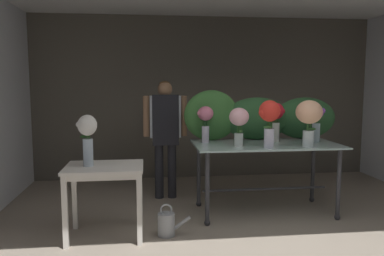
{
  "coord_description": "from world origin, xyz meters",
  "views": [
    {
      "loc": [
        -1.01,
        -2.82,
        1.6
      ],
      "look_at": [
        -0.5,
        1.44,
        1.1
      ],
      "focal_mm": 36.44,
      "sensor_mm": 36.0,
      "label": 1
    }
  ],
  "objects_px": {
    "side_table_white": "(105,175)",
    "vase_violet_freesia": "(316,121)",
    "vase_white_roses_tall": "(87,135)",
    "display_table_glass": "(265,155)",
    "vase_crimson_carnations": "(276,117)",
    "vase_peach_roses": "(309,116)",
    "florist": "(165,126)",
    "vase_rosy_hydrangea": "(205,119)",
    "vase_scarlet_dahlias": "(269,117)",
    "watering_can": "(167,224)",
    "vase_blush_anemones": "(239,121)"
  },
  "relations": [
    {
      "from": "vase_rosy_hydrangea",
      "to": "vase_white_roses_tall",
      "type": "relative_size",
      "value": 0.85
    },
    {
      "from": "florist",
      "to": "vase_crimson_carnations",
      "type": "relative_size",
      "value": 3.33
    },
    {
      "from": "side_table_white",
      "to": "vase_rosy_hydrangea",
      "type": "bearing_deg",
      "value": 30.68
    },
    {
      "from": "florist",
      "to": "vase_peach_roses",
      "type": "xyz_separation_m",
      "value": [
        1.59,
        -1.05,
        0.22
      ]
    },
    {
      "from": "display_table_glass",
      "to": "side_table_white",
      "type": "distance_m",
      "value": 1.95
    },
    {
      "from": "side_table_white",
      "to": "vase_violet_freesia",
      "type": "bearing_deg",
      "value": 13.01
    },
    {
      "from": "vase_scarlet_dahlias",
      "to": "watering_can",
      "type": "xyz_separation_m",
      "value": [
        -1.18,
        -0.28,
        -1.08
      ]
    },
    {
      "from": "vase_white_roses_tall",
      "to": "side_table_white",
      "type": "bearing_deg",
      "value": 0.14
    },
    {
      "from": "side_table_white",
      "to": "vase_peach_roses",
      "type": "height_order",
      "value": "vase_peach_roses"
    },
    {
      "from": "vase_crimson_carnations",
      "to": "display_table_glass",
      "type": "bearing_deg",
      "value": -144.79
    },
    {
      "from": "side_table_white",
      "to": "vase_blush_anemones",
      "type": "xyz_separation_m",
      "value": [
        1.5,
        0.38,
        0.5
      ]
    },
    {
      "from": "vase_white_roses_tall",
      "to": "watering_can",
      "type": "height_order",
      "value": "vase_white_roses_tall"
    },
    {
      "from": "vase_scarlet_dahlias",
      "to": "watering_can",
      "type": "relative_size",
      "value": 1.53
    },
    {
      "from": "side_table_white",
      "to": "vase_blush_anemones",
      "type": "distance_m",
      "value": 1.63
    },
    {
      "from": "vase_blush_anemones",
      "to": "vase_scarlet_dahlias",
      "type": "bearing_deg",
      "value": -26.34
    },
    {
      "from": "watering_can",
      "to": "vase_crimson_carnations",
      "type": "bearing_deg",
      "value": 26.73
    },
    {
      "from": "side_table_white",
      "to": "florist",
      "type": "relative_size",
      "value": 0.49
    },
    {
      "from": "watering_can",
      "to": "vase_scarlet_dahlias",
      "type": "bearing_deg",
      "value": 13.45
    },
    {
      "from": "vase_violet_freesia",
      "to": "vase_scarlet_dahlias",
      "type": "height_order",
      "value": "vase_scarlet_dahlias"
    },
    {
      "from": "vase_crimson_carnations",
      "to": "vase_blush_anemones",
      "type": "height_order",
      "value": "vase_crimson_carnations"
    },
    {
      "from": "vase_peach_roses",
      "to": "vase_white_roses_tall",
      "type": "distance_m",
      "value": 2.46
    },
    {
      "from": "watering_can",
      "to": "vase_blush_anemones",
      "type": "bearing_deg",
      "value": 26.61
    },
    {
      "from": "vase_violet_freesia",
      "to": "vase_blush_anemones",
      "type": "distance_m",
      "value": 1.05
    },
    {
      "from": "side_table_white",
      "to": "vase_white_roses_tall",
      "type": "xyz_separation_m",
      "value": [
        -0.16,
        -0.0,
        0.42
      ]
    },
    {
      "from": "vase_rosy_hydrangea",
      "to": "vase_scarlet_dahlias",
      "type": "xyz_separation_m",
      "value": [
        0.66,
        -0.46,
        0.06
      ]
    },
    {
      "from": "vase_blush_anemones",
      "to": "vase_violet_freesia",
      "type": "bearing_deg",
      "value": 11.39
    },
    {
      "from": "florist",
      "to": "vase_peach_roses",
      "type": "height_order",
      "value": "florist"
    },
    {
      "from": "vase_violet_freesia",
      "to": "vase_crimson_carnations",
      "type": "height_order",
      "value": "vase_crimson_carnations"
    },
    {
      "from": "vase_violet_freesia",
      "to": "vase_rosy_hydrangea",
      "type": "xyz_separation_m",
      "value": [
        -1.38,
        0.1,
        0.03
      ]
    },
    {
      "from": "vase_peach_roses",
      "to": "display_table_glass",
      "type": "bearing_deg",
      "value": 146.04
    },
    {
      "from": "side_table_white",
      "to": "vase_white_roses_tall",
      "type": "bearing_deg",
      "value": -179.86
    },
    {
      "from": "vase_crimson_carnations",
      "to": "vase_scarlet_dahlias",
      "type": "bearing_deg",
      "value": -118.0
    },
    {
      "from": "vase_rosy_hydrangea",
      "to": "vase_crimson_carnations",
      "type": "bearing_deg",
      "value": -2.27
    },
    {
      "from": "vase_peach_roses",
      "to": "vase_crimson_carnations",
      "type": "height_order",
      "value": "vase_peach_roses"
    },
    {
      "from": "display_table_glass",
      "to": "vase_crimson_carnations",
      "type": "xyz_separation_m",
      "value": [
        0.16,
        0.11,
        0.45
      ]
    },
    {
      "from": "vase_peach_roses",
      "to": "vase_crimson_carnations",
      "type": "bearing_deg",
      "value": 122.79
    },
    {
      "from": "display_table_glass",
      "to": "vase_scarlet_dahlias",
      "type": "distance_m",
      "value": 0.58
    },
    {
      "from": "vase_peach_roses",
      "to": "vase_blush_anemones",
      "type": "height_order",
      "value": "vase_peach_roses"
    },
    {
      "from": "vase_rosy_hydrangea",
      "to": "display_table_glass",
      "type": "bearing_deg",
      "value": -11.67
    },
    {
      "from": "vase_peach_roses",
      "to": "vase_blush_anemones",
      "type": "xyz_separation_m",
      "value": [
        -0.79,
        0.12,
        -0.06
      ]
    },
    {
      "from": "side_table_white",
      "to": "vase_rosy_hydrangea",
      "type": "xyz_separation_m",
      "value": [
        1.15,
        0.68,
        0.5
      ]
    },
    {
      "from": "side_table_white",
      "to": "vase_scarlet_dahlias",
      "type": "height_order",
      "value": "vase_scarlet_dahlias"
    },
    {
      "from": "florist",
      "to": "vase_blush_anemones",
      "type": "distance_m",
      "value": 1.24
    },
    {
      "from": "vase_violet_freesia",
      "to": "vase_scarlet_dahlias",
      "type": "xyz_separation_m",
      "value": [
        -0.72,
        -0.36,
        0.08
      ]
    },
    {
      "from": "florist",
      "to": "vase_white_roses_tall",
      "type": "distance_m",
      "value": 1.56
    },
    {
      "from": "side_table_white",
      "to": "vase_peach_roses",
      "type": "bearing_deg",
      "value": 6.38
    },
    {
      "from": "vase_rosy_hydrangea",
      "to": "watering_can",
      "type": "bearing_deg",
      "value": -125.08
    },
    {
      "from": "vase_violet_freesia",
      "to": "display_table_glass",
      "type": "bearing_deg",
      "value": -175.66
    },
    {
      "from": "vase_peach_roses",
      "to": "vase_crimson_carnations",
      "type": "xyz_separation_m",
      "value": [
        -0.25,
        0.39,
        -0.05
      ]
    },
    {
      "from": "vase_white_roses_tall",
      "to": "watering_can",
      "type": "distance_m",
      "value": 1.23
    }
  ]
}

